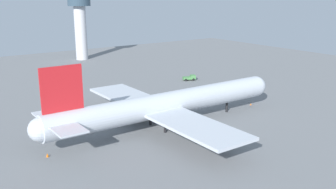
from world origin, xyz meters
The scene contains 6 objects.
ground_plane centered at (0.00, 0.00, 0.00)m, with size 289.48×289.48×0.00m, color slate.
cargo_airplane centered at (-0.43, 0.00, 6.08)m, with size 72.37×58.22×19.33m.
pushback_tractor centered at (38.62, 39.20, 1.10)m, with size 5.54×4.12×2.14m.
safety_cone_nose centered at (32.57, 0.77, 0.31)m, with size 0.43×0.43×0.62m, color orange.
safety_cone_tail centered at (-32.57, -0.86, 0.41)m, with size 0.58×0.58×0.83m, color orange.
control_tower centered at (23.21, 111.22, 19.93)m, with size 11.55×11.55×32.28m.
Camera 1 is at (-55.22, -77.79, 34.41)m, focal length 40.71 mm.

